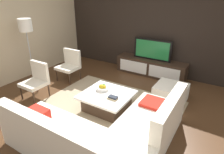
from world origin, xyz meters
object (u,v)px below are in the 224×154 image
(ottoman, at_px, (171,93))
(fruit_bowl, at_px, (102,88))
(media_console, at_px, (151,67))
(television, at_px, (152,50))
(sectional_couch, at_px, (104,135))
(accent_chair_near, at_px, (37,78))
(coffee_table, at_px, (107,101))
(book_stack, at_px, (113,98))
(accent_chair_far, at_px, (70,63))
(floor_lamp, at_px, (26,29))

(ottoman, distance_m, fruit_bowl, 1.61)
(media_console, xyz_separation_m, ottoman, (0.98, -1.22, -0.05))
(fruit_bowl, bearing_deg, television, 82.81)
(media_console, relative_size, ottoman, 3.01)
(ottoman, bearing_deg, sectional_couch, -102.68)
(media_console, bearing_deg, accent_chair_near, -124.02)
(coffee_table, height_order, fruit_bowl, fruit_bowl)
(media_console, relative_size, book_stack, 10.06)
(television, bearing_deg, media_console, -90.00)
(television, distance_m, accent_chair_near, 3.29)
(media_console, bearing_deg, coffee_table, -92.49)
(book_stack, bearing_deg, coffee_table, 151.33)
(accent_chair_far, height_order, book_stack, accent_chair_far)
(television, xyz_separation_m, coffee_table, (-0.10, -2.30, -0.61))
(accent_chair_far, bearing_deg, fruit_bowl, -33.14)
(sectional_couch, xyz_separation_m, fruit_bowl, (-0.79, 1.11, 0.15))
(floor_lamp, bearing_deg, ottoman, 15.75)
(coffee_table, relative_size, fruit_bowl, 3.68)
(floor_lamp, height_order, ottoman, floor_lamp)
(accent_chair_near, xyz_separation_m, book_stack, (1.95, 0.29, -0.08))
(accent_chair_near, height_order, floor_lamp, floor_lamp)
(coffee_table, distance_m, fruit_bowl, 0.31)
(book_stack, bearing_deg, television, 92.88)
(television, bearing_deg, ottoman, -51.22)
(accent_chair_near, relative_size, fruit_bowl, 3.11)
(media_console, bearing_deg, television, 90.00)
(accent_chair_near, height_order, fruit_bowl, accent_chair_near)
(sectional_couch, bearing_deg, fruit_bowl, 125.29)
(ottoman, xyz_separation_m, fruit_bowl, (-1.26, -0.98, 0.23))
(coffee_table, bearing_deg, accent_chair_near, -166.51)
(floor_lamp, xyz_separation_m, fruit_bowl, (2.33, 0.03, -1.06))
(coffee_table, xyz_separation_m, book_stack, (0.22, -0.12, 0.21))
(media_console, relative_size, television, 1.86)
(accent_chair_near, distance_m, book_stack, 1.98)
(coffee_table, distance_m, accent_chair_far, 1.97)
(coffee_table, distance_m, ottoman, 1.53)
(television, distance_m, coffee_table, 2.38)
(media_console, bearing_deg, ottoman, -51.21)
(ottoman, bearing_deg, media_console, 128.79)
(coffee_table, xyz_separation_m, ottoman, (1.08, 1.08, -0.00))
(accent_chair_far, bearing_deg, coffee_table, -33.70)
(television, relative_size, floor_lamp, 0.65)
(television, distance_m, floor_lamp, 3.50)
(television, distance_m, fruit_bowl, 2.25)
(book_stack, bearing_deg, accent_chair_near, -171.44)
(accent_chair_near, bearing_deg, floor_lamp, 146.00)
(television, xyz_separation_m, fruit_bowl, (-0.28, -2.20, -0.37))
(television, xyz_separation_m, sectional_couch, (0.51, -3.31, -0.53))
(fruit_bowl, bearing_deg, ottoman, 38.01)
(coffee_table, xyz_separation_m, accent_chair_near, (-1.73, -0.42, 0.29))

